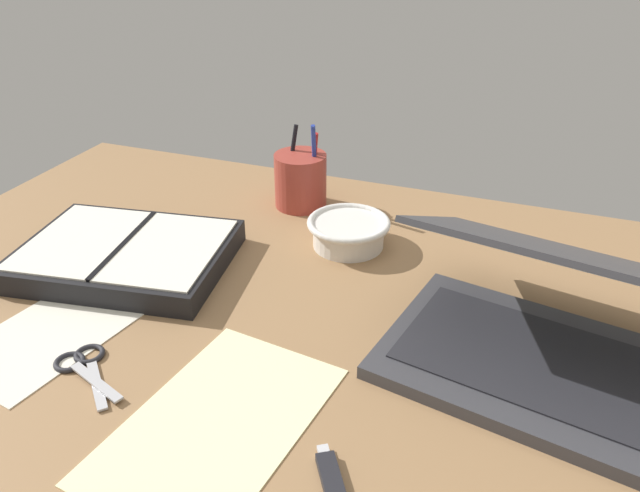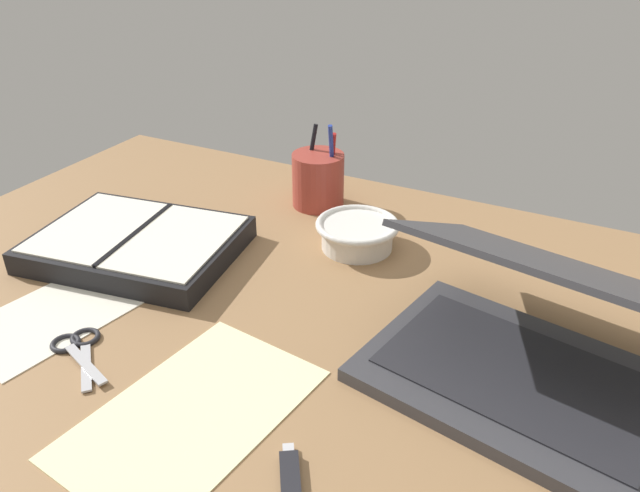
{
  "view_description": "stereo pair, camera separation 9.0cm",
  "coord_description": "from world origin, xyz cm",
  "px_view_note": "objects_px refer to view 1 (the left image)",
  "views": [
    {
      "loc": [
        27.41,
        -63.27,
        53.46
      ],
      "look_at": [
        -0.01,
        10.06,
        9.0
      ],
      "focal_mm": 35.0,
      "sensor_mm": 36.0,
      "label": 1
    },
    {
      "loc": [
        35.64,
        -59.65,
        53.46
      ],
      "look_at": [
        -0.01,
        10.06,
        9.0
      ],
      "focal_mm": 35.0,
      "sensor_mm": 36.0,
      "label": 2
    }
  ],
  "objects_px": {
    "pen_cup": "(301,180)",
    "scissors": "(83,364)",
    "planner": "(126,254)",
    "laptop": "(542,325)",
    "bowl": "(348,231)"
  },
  "relations": [
    {
      "from": "laptop",
      "to": "pen_cup",
      "type": "xyz_separation_m",
      "value": [
        -0.45,
        0.31,
        -0.0
      ]
    },
    {
      "from": "planner",
      "to": "laptop",
      "type": "bearing_deg",
      "value": -9.84
    },
    {
      "from": "pen_cup",
      "to": "planner",
      "type": "height_order",
      "value": "pen_cup"
    },
    {
      "from": "bowl",
      "to": "planner",
      "type": "xyz_separation_m",
      "value": [
        -0.31,
        -0.18,
        -0.01
      ]
    },
    {
      "from": "pen_cup",
      "to": "bowl",
      "type": "bearing_deg",
      "value": -41.73
    },
    {
      "from": "bowl",
      "to": "planner",
      "type": "bearing_deg",
      "value": -149.15
    },
    {
      "from": "laptop",
      "to": "scissors",
      "type": "distance_m",
      "value": 0.57
    },
    {
      "from": "laptop",
      "to": "planner",
      "type": "bearing_deg",
      "value": -170.28
    },
    {
      "from": "pen_cup",
      "to": "scissors",
      "type": "relative_size",
      "value": 1.32
    },
    {
      "from": "laptop",
      "to": "scissors",
      "type": "relative_size",
      "value": 3.26
    },
    {
      "from": "bowl",
      "to": "planner",
      "type": "distance_m",
      "value": 0.36
    },
    {
      "from": "bowl",
      "to": "scissors",
      "type": "height_order",
      "value": "bowl"
    },
    {
      "from": "laptop",
      "to": "pen_cup",
      "type": "relative_size",
      "value": 2.46
    },
    {
      "from": "bowl",
      "to": "scissors",
      "type": "bearing_deg",
      "value": -117.52
    },
    {
      "from": "pen_cup",
      "to": "scissors",
      "type": "bearing_deg",
      "value": -98.76
    }
  ]
}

